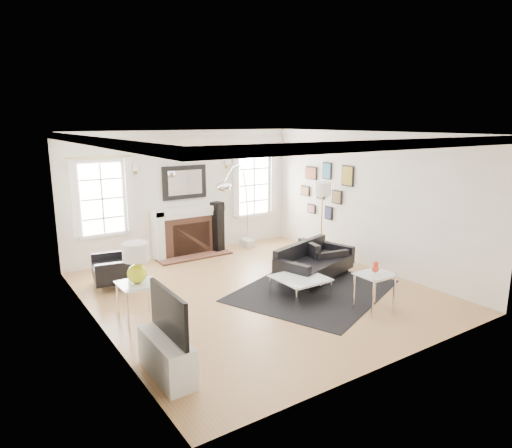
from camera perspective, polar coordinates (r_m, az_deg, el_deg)
floor at (r=8.29m, az=0.21°, el=-8.44°), size 6.00×6.00×0.00m
back_wall at (r=10.48m, az=-8.97°, el=3.84°), size 5.50×0.04×2.80m
front_wall at (r=5.72m, az=17.22°, el=-4.07°), size 5.50×0.04×2.80m
left_wall at (r=6.80m, az=-19.43°, el=-1.60°), size 0.04×6.00×2.80m
right_wall at (r=9.67m, az=13.90°, el=2.88°), size 0.04×6.00×2.80m
ceiling at (r=7.73m, az=0.23°, el=11.28°), size 5.50×6.00×0.02m
crown_molding at (r=7.73m, az=0.23°, el=10.84°), size 5.50×6.00×0.12m
fireplace at (r=10.46m, az=-8.33°, el=-0.95°), size 1.70×0.69×1.11m
mantel_mirror at (r=10.40m, az=-8.91°, el=5.17°), size 1.05×0.07×0.75m
window_left at (r=9.80m, az=-18.72°, el=3.05°), size 1.24×0.15×1.62m
window_right at (r=11.31m, az=-0.30°, el=4.95°), size 1.24×0.15×1.62m
gallery_wall at (r=10.53m, az=8.64°, el=4.63°), size 0.04×1.73×1.29m
tv_unit at (r=5.74m, az=-11.09°, el=-15.28°), size 0.35×1.00×1.09m
area_rug at (r=8.39m, az=7.12°, el=-8.25°), size 3.41×3.17×0.01m
sofa at (r=8.91m, az=7.07°, el=-4.92°), size 1.89×1.26×0.57m
armchair_left at (r=8.88m, az=-16.86°, el=-5.33°), size 0.90×0.98×0.58m
armchair_right at (r=9.32m, az=8.02°, el=-4.17°), size 0.86×0.93×0.55m
coffee_table at (r=7.96m, az=5.55°, el=-6.86°), size 0.82×0.82×0.36m
side_table_left at (r=7.17m, az=-14.54°, el=-7.97°), size 0.57×0.57×0.62m
nesting_table at (r=7.57m, az=14.61°, el=-6.90°), size 0.57×0.48×0.63m
gourd_lamp at (r=7.02m, az=-14.76°, el=-4.38°), size 0.39×0.39×0.62m
orange_vase at (r=7.50m, az=14.71°, el=-5.28°), size 0.12×0.12×0.19m
arc_floor_lamp at (r=10.13m, az=-2.45°, el=2.33°), size 1.52×1.41×2.15m
stick_floor_lamp at (r=9.83m, az=8.32°, el=3.85°), size 0.35×0.35×1.73m
speaker_tower at (r=10.61m, az=-4.85°, el=-0.39°), size 0.30×0.30×1.18m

